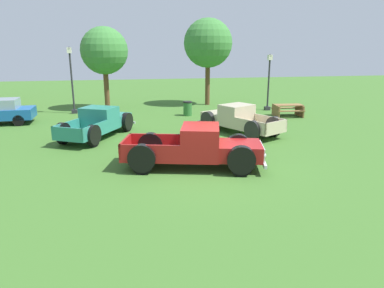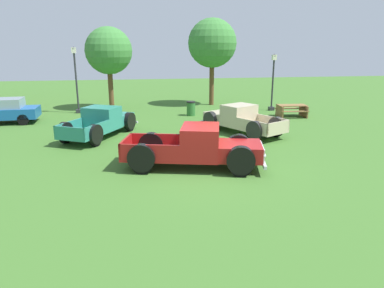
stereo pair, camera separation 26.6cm
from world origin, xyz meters
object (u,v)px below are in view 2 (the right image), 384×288
(picnic_table, at_px, (292,109))
(oak_tree_west, at_px, (212,43))
(trash_can, at_px, (191,108))
(pickup_truck_behind_right, at_px, (238,119))
(pickup_truck_foreground, at_px, (202,148))
(lamp_post_far, at_px, (273,81))
(pickup_truck_behind_left, at_px, (103,122))
(lamp_post_near, at_px, (76,79))
(oak_tree_east, at_px, (109,51))

(picnic_table, relative_size, oak_tree_west, 0.29)
(trash_can, bearing_deg, pickup_truck_behind_right, -72.25)
(pickup_truck_foreground, xyz_separation_m, trash_can, (1.37, 10.49, -0.28))
(pickup_truck_behind_right, bearing_deg, trash_can, 107.75)
(pickup_truck_foreground, bearing_deg, oak_tree_west, 75.81)
(trash_can, bearing_deg, lamp_post_far, 9.61)
(pickup_truck_behind_left, distance_m, lamp_post_near, 7.48)
(lamp_post_far, relative_size, picnic_table, 2.05)
(trash_can, bearing_deg, oak_tree_west, 61.23)
(oak_tree_west, bearing_deg, picnic_table, -55.73)
(pickup_truck_behind_left, xyz_separation_m, picnic_table, (11.71, 3.13, -0.21))
(pickup_truck_behind_left, distance_m, oak_tree_east, 9.14)
(picnic_table, relative_size, oak_tree_east, 0.33)
(pickup_truck_behind_right, xyz_separation_m, oak_tree_west, (0.73, 9.46, 3.97))
(trash_can, xyz_separation_m, oak_tree_west, (2.38, 4.33, 4.19))
(pickup_truck_behind_right, bearing_deg, lamp_post_near, 140.73)
(pickup_truck_behind_right, height_order, oak_tree_west, oak_tree_west)
(pickup_truck_foreground, relative_size, oak_tree_east, 0.94)
(picnic_table, bearing_deg, pickup_truck_behind_left, -165.01)
(pickup_truck_behind_left, bearing_deg, lamp_post_far, 26.62)
(pickup_truck_behind_left, xyz_separation_m, trash_can, (5.33, 4.67, -0.23))
(pickup_truck_behind_left, xyz_separation_m, lamp_post_near, (-2.13, 6.99, 1.62))
(lamp_post_near, distance_m, picnic_table, 14.48)
(trash_can, bearing_deg, oak_tree_east, 144.34)
(pickup_truck_behind_right, distance_m, trash_can, 5.39)
(pickup_truck_behind_right, distance_m, oak_tree_west, 10.28)
(lamp_post_near, height_order, lamp_post_far, lamp_post_near)
(pickup_truck_foreground, height_order, pickup_truck_behind_left, pickup_truck_foreground)
(trash_can, relative_size, oak_tree_west, 0.15)
(pickup_truck_behind_left, distance_m, pickup_truck_behind_right, 6.99)
(pickup_truck_behind_right, height_order, lamp_post_near, lamp_post_near)
(pickup_truck_foreground, height_order, oak_tree_west, oak_tree_west)
(picnic_table, bearing_deg, lamp_post_near, 164.44)
(picnic_table, bearing_deg, oak_tree_west, 124.27)
(pickup_truck_foreground, relative_size, lamp_post_near, 1.24)
(oak_tree_west, bearing_deg, pickup_truck_foreground, -104.19)
(lamp_post_far, xyz_separation_m, picnic_table, (0.34, -2.56, -1.58))
(lamp_post_far, relative_size, oak_tree_west, 0.60)
(pickup_truck_foreground, relative_size, lamp_post_far, 1.39)
(pickup_truck_behind_left, relative_size, lamp_post_far, 1.28)
(pickup_truck_foreground, height_order, pickup_truck_behind_right, pickup_truck_foreground)
(lamp_post_far, distance_m, oak_tree_west, 5.57)
(pickup_truck_foreground, distance_m, trash_can, 10.58)
(picnic_table, distance_m, oak_tree_west, 8.23)
(lamp_post_far, xyz_separation_m, trash_can, (-6.03, -1.02, -1.59))
(lamp_post_near, height_order, trash_can, lamp_post_near)
(pickup_truck_foreground, bearing_deg, pickup_truck_behind_right, 60.65)
(pickup_truck_behind_right, height_order, trash_can, pickup_truck_behind_right)
(pickup_truck_behind_right, xyz_separation_m, oak_tree_east, (-6.94, 8.93, 3.42))
(picnic_table, bearing_deg, trash_can, 166.42)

